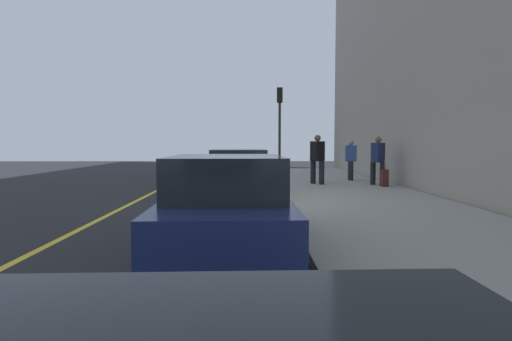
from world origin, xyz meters
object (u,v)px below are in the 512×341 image
at_px(pedestrian_blue_coat, 351,159).
at_px(rolling_suitcase, 384,178).
at_px(pedestrian_navy_coat, 378,159).
at_px(parked_car_green, 238,174).
at_px(traffic_light_pole, 280,116).
at_px(pedestrian_black_coat, 317,158).
at_px(parked_car_navy, 227,206).

bearing_deg(pedestrian_blue_coat, rolling_suitcase, -167.39).
bearing_deg(pedestrian_navy_coat, parked_car_green, 117.07).
bearing_deg(rolling_suitcase, traffic_light_pole, 33.47).
xyz_separation_m(pedestrian_black_coat, rolling_suitcase, (-0.96, -2.25, -0.68)).
bearing_deg(rolling_suitcase, pedestrian_black_coat, 66.88).
height_order(parked_car_navy, traffic_light_pole, traffic_light_pole).
xyz_separation_m(pedestrian_black_coat, traffic_light_pole, (4.20, 1.16, 1.84)).
bearing_deg(pedestrian_blue_coat, traffic_light_pole, 48.27).
xyz_separation_m(parked_car_green, traffic_light_pole, (7.27, -1.74, 2.22)).
bearing_deg(rolling_suitcase, parked_car_navy, 149.54).
relative_size(pedestrian_black_coat, rolling_suitcase, 1.92).
bearing_deg(parked_car_navy, parked_car_green, 0.39).
bearing_deg(rolling_suitcase, pedestrian_navy_coat, 11.74).
relative_size(parked_car_green, traffic_light_pole, 1.13).
bearing_deg(rolling_suitcase, parked_car_green, 112.23).
distance_m(parked_car_navy, pedestrian_blue_coat, 12.21).
bearing_deg(parked_car_green, pedestrian_black_coat, -43.42).
distance_m(parked_car_navy, traffic_light_pole, 14.13).
bearing_deg(pedestrian_navy_coat, parked_car_navy, 151.33).
relative_size(parked_car_navy, pedestrian_black_coat, 2.34).
height_order(parked_car_green, pedestrian_navy_coat, pedestrian_navy_coat).
distance_m(parked_car_green, pedestrian_blue_coat, 6.60).
relative_size(parked_car_navy, rolling_suitcase, 4.50).
distance_m(parked_car_navy, pedestrian_black_coat, 10.08).
height_order(pedestrian_blue_coat, traffic_light_pole, traffic_light_pole).
distance_m(parked_car_green, pedestrian_black_coat, 4.24).
bearing_deg(parked_car_green, parked_car_navy, -179.61).
relative_size(parked_car_green, pedestrian_navy_coat, 2.61).
xyz_separation_m(parked_car_navy, rolling_suitcase, (8.69, -5.11, -0.30)).
bearing_deg(pedestrian_navy_coat, traffic_light_pole, 35.27).
relative_size(parked_car_green, pedestrian_black_coat, 2.52).
relative_size(traffic_light_pole, rolling_suitcase, 4.30).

